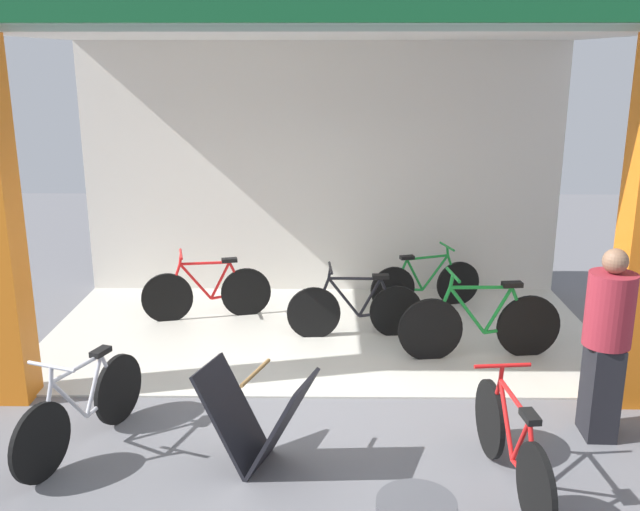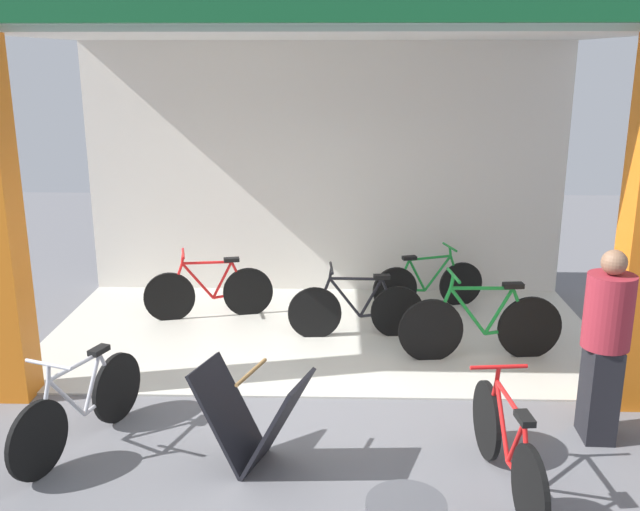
# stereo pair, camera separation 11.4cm
# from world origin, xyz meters

# --- Properties ---
(ground_plane) EXTENTS (20.34, 20.34, 0.00)m
(ground_plane) POSITION_xyz_m (0.00, 0.00, 0.00)
(ground_plane) COLOR slate
(ground_plane) RESTS_ON ground
(shop_facade) EXTENTS (6.37, 3.53, 3.92)m
(shop_facade) POSITION_xyz_m (0.00, 1.74, 2.13)
(shop_facade) COLOR beige
(shop_facade) RESTS_ON ground
(bicycle_inside_0) EXTENTS (1.52, 0.42, 0.84)m
(bicycle_inside_0) POSITION_xyz_m (0.39, 1.49, 0.33)
(bicycle_inside_0) COLOR black
(bicycle_inside_0) RESTS_ON ground
(bicycle_inside_1) EXTENTS (1.40, 0.48, 0.79)m
(bicycle_inside_1) POSITION_xyz_m (1.30, 2.48, 0.32)
(bicycle_inside_1) COLOR black
(bicycle_inside_1) RESTS_ON ground
(bicycle_inside_2) EXTENTS (1.50, 0.47, 0.84)m
(bicycle_inside_2) POSITION_xyz_m (-1.36, 2.06, 0.34)
(bicycle_inside_2) COLOR black
(bicycle_inside_2) RESTS_ON ground
(bicycle_inside_3) EXTENTS (1.71, 0.47, 0.94)m
(bicycle_inside_3) POSITION_xyz_m (1.66, 0.93, 0.38)
(bicycle_inside_3) COLOR black
(bicycle_inside_3) RESTS_ON ground
(bicycle_parked_0) EXTENTS (0.43, 1.56, 0.86)m
(bicycle_parked_0) POSITION_xyz_m (1.40, -1.41, 0.34)
(bicycle_parked_0) COLOR black
(bicycle_parked_0) RESTS_ON ground
(bicycle_parked_1) EXTENTS (0.59, 1.46, 0.85)m
(bicycle_parked_1) POSITION_xyz_m (-1.87, -0.87, 0.34)
(bicycle_parked_1) COLOR black
(bicycle_parked_1) RESTS_ON ground
(sandwich_board_sign) EXTENTS (0.97, 0.74, 0.80)m
(sandwich_board_sign) POSITION_xyz_m (-0.46, -1.12, 0.40)
(sandwich_board_sign) COLOR black
(sandwich_board_sign) RESTS_ON ground
(pedestrian_1) EXTENTS (0.39, 0.39, 1.61)m
(pedestrian_1) POSITION_xyz_m (2.32, -0.62, 0.84)
(pedestrian_1) COLOR black
(pedestrian_1) RESTS_ON ground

